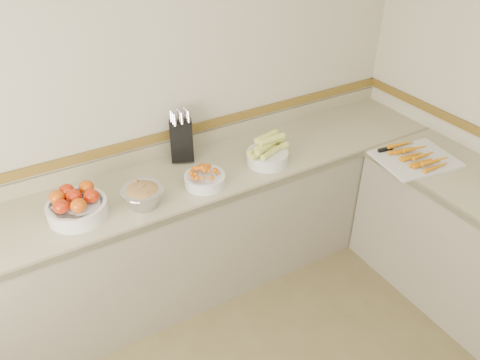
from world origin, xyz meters
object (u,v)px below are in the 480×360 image
tomato_bowl (76,205)px  rhubarb_bowl (143,195)px  cherry_tomato_bowl (205,178)px  cutting_board (415,157)px  knife_block (182,139)px  corn_bowl (267,153)px

tomato_bowl → rhubarb_bowl: bearing=-15.9°
tomato_bowl → rhubarb_bowl: (0.35, -0.10, 0.00)m
rhubarb_bowl → cherry_tomato_bowl: bearing=2.7°
cutting_board → tomato_bowl: bearing=165.7°
knife_block → corn_bowl: 0.57m
knife_block → tomato_bowl: (-0.77, -0.27, -0.07)m
corn_bowl → knife_block: bearing=143.7°
tomato_bowl → cutting_board: tomato_bowl is taller
knife_block → rhubarb_bowl: size_ratio=1.42×
knife_block → rhubarb_bowl: knife_block is taller
cherry_tomato_bowl → corn_bowl: 0.47m
cherry_tomato_bowl → rhubarb_bowl: (-0.40, -0.02, 0.03)m
knife_block → tomato_bowl: knife_block is taller
corn_bowl → cherry_tomato_bowl: bearing=-178.1°
corn_bowl → rhubarb_bowl: bearing=-177.7°
rhubarb_bowl → tomato_bowl: bearing=164.1°
knife_block → cutting_board: bearing=-31.2°
cherry_tomato_bowl → rhubarb_bowl: size_ratio=1.01×
knife_block → corn_bowl: (0.46, -0.34, -0.07)m
corn_bowl → rhubarb_bowl: corn_bowl is taller
knife_block → corn_bowl: size_ratio=1.18×
corn_bowl → tomato_bowl: bearing=176.9°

